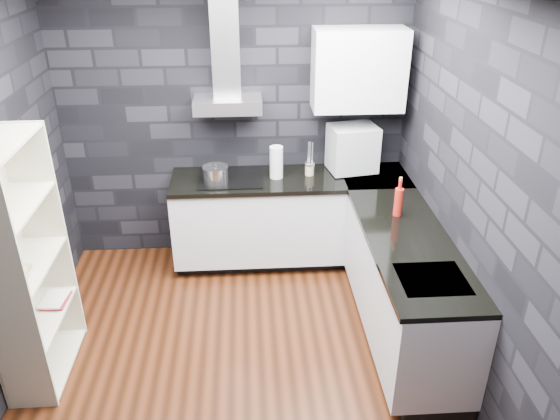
{
  "coord_description": "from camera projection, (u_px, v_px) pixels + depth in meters",
  "views": [
    {
      "loc": [
        0.11,
        -3.3,
        2.95
      ],
      "look_at": [
        0.35,
        0.45,
        1.0
      ],
      "focal_mm": 35.0,
      "sensor_mm": 36.0,
      "label": 1
    }
  ],
  "objects": [
    {
      "name": "toekick_back",
      "position": [
        289.0,
        253.0,
        5.47
      ],
      "size": [
        2.18,
        0.5,
        0.1
      ],
      "primitive_type": "cube",
      "color": "black",
      "rests_on": "ground"
    },
    {
      "name": "red_bottle",
      "position": [
        398.0,
        202.0,
        4.32
      ],
      "size": [
        0.07,
        0.07,
        0.23
      ],
      "primitive_type": "cylinder",
      "rotation": [
        0.0,
        0.0,
        0.01
      ],
      "color": "#AC1E14",
      "rests_on": "counter_right_top"
    },
    {
      "name": "counter_right_top",
      "position": [
        410.0,
        242.0,
        4.03
      ],
      "size": [
        0.62,
        1.8,
        0.04
      ],
      "primitive_type": "cube",
      "color": "black",
      "rests_on": "counter_right_cab"
    },
    {
      "name": "counter_corner_top",
      "position": [
        375.0,
        177.0,
        5.1
      ],
      "size": [
        0.62,
        0.62,
        0.04
      ],
      "primitive_type": "cube",
      "color": "black",
      "rests_on": "counter_right_cab"
    },
    {
      "name": "counter_right_cab",
      "position": [
        405.0,
        287.0,
        4.22
      ],
      "size": [
        0.6,
        1.8,
        0.76
      ],
      "primitive_type": "cube",
      "color": "silver",
      "rests_on": "ground"
    },
    {
      "name": "bookshelf",
      "position": [
        26.0,
        266.0,
        3.71
      ],
      "size": [
        0.59,
        0.87,
        1.8
      ],
      "primitive_type": "cube",
      "rotation": [
        0.0,
        0.0,
        0.34
      ],
      "color": "beige",
      "rests_on": "ground"
    },
    {
      "name": "counter_back_cab",
      "position": [
        290.0,
        217.0,
        5.24
      ],
      "size": [
        2.2,
        0.6,
        0.76
      ],
      "primitive_type": "cube",
      "color": "silver",
      "rests_on": "ground"
    },
    {
      "name": "book_red",
      "position": [
        42.0,
        290.0,
        4.03
      ],
      "size": [
        0.17,
        0.03,
        0.23
      ],
      "primitive_type": "imported",
      "rotation": [
        0.0,
        0.0,
        -0.04
      ],
      "color": "maroon",
      "rests_on": "bookshelf"
    },
    {
      "name": "fruit_bowl",
      "position": [
        17.0,
        274.0,
        3.57
      ],
      "size": [
        0.2,
        0.2,
        0.05
      ],
      "primitive_type": "imported",
      "rotation": [
        0.0,
        0.0,
        -0.02
      ],
      "color": "silver",
      "rests_on": "bookshelf"
    },
    {
      "name": "ground",
      "position": [
        239.0,
        351.0,
        4.28
      ],
      "size": [
        3.2,
        3.2,
        0.0
      ],
      "primitive_type": "plane",
      "color": "#411D0D"
    },
    {
      "name": "toekick_right",
      "position": [
        404.0,
        330.0,
        4.42
      ],
      "size": [
        0.5,
        1.78,
        0.1
      ],
      "primitive_type": "cube",
      "color": "black",
      "rests_on": "ground"
    },
    {
      "name": "book_second",
      "position": [
        40.0,
        287.0,
        4.02
      ],
      "size": [
        0.17,
        0.04,
        0.23
      ],
      "primitive_type": "imported",
      "rotation": [
        0.0,
        0.0,
        -0.11
      ],
      "color": "#B2B2B2",
      "rests_on": "bookshelf"
    },
    {
      "name": "upper_cabinet",
      "position": [
        359.0,
        70.0,
        4.75
      ],
      "size": [
        0.8,
        0.35,
        0.7
      ],
      "primitive_type": "cube",
      "color": "silver",
      "rests_on": "wall_back"
    },
    {
      "name": "utensil_crock",
      "position": [
        310.0,
        168.0,
        5.08
      ],
      "size": [
        0.09,
        0.09,
        0.12
      ],
      "primitive_type": "cylinder",
      "rotation": [
        0.0,
        0.0,
        -0.01
      ],
      "color": "silver",
      "rests_on": "counter_back_top"
    },
    {
      "name": "pot",
      "position": [
        216.0,
        175.0,
        4.89
      ],
      "size": [
        0.29,
        0.29,
        0.13
      ],
      "primitive_type": "cylinder",
      "rotation": [
        0.0,
        0.0,
        -0.37
      ],
      "color": "silver",
      "rests_on": "cooktop"
    },
    {
      "name": "wall_right",
      "position": [
        469.0,
        189.0,
        3.75
      ],
      "size": [
        0.05,
        3.2,
        2.7
      ],
      "primitive_type": "cube",
      "color": "black",
      "rests_on": "ground"
    },
    {
      "name": "cooktop",
      "position": [
        231.0,
        178.0,
        5.01
      ],
      "size": [
        0.58,
        0.5,
        0.01
      ],
      "primitive_type": "cube",
      "color": "black",
      "rests_on": "counter_back_top"
    },
    {
      "name": "storage_jar",
      "position": [
        309.0,
        170.0,
        5.06
      ],
      "size": [
        0.09,
        0.09,
        0.1
      ],
      "primitive_type": "cylinder",
      "rotation": [
        0.0,
        0.0,
        -0.13
      ],
      "color": "tan",
      "rests_on": "counter_back_top"
    },
    {
      "name": "glass_vase",
      "position": [
        276.0,
        162.0,
        4.97
      ],
      "size": [
        0.14,
        0.14,
        0.3
      ],
      "primitive_type": "cylinder",
      "rotation": [
        0.0,
        0.0,
        0.22
      ],
      "color": "white",
      "rests_on": "counter_back_top"
    },
    {
      "name": "wall_front",
      "position": [
        227.0,
        370.0,
        2.22
      ],
      "size": [
        3.2,
        0.05,
        2.7
      ],
      "primitive_type": "cube",
      "color": "black",
      "rests_on": "ground"
    },
    {
      "name": "sink_rim",
      "position": [
        432.0,
        279.0,
        3.59
      ],
      "size": [
        0.44,
        0.4,
        0.01
      ],
      "primitive_type": "cube",
      "color": "silver",
      "rests_on": "counter_right_top"
    },
    {
      "name": "hood_chimney",
      "position": [
        225.0,
        44.0,
        4.65
      ],
      "size": [
        0.24,
        0.2,
        0.9
      ],
      "primitive_type": "cube",
      "color": "silver",
      "rests_on": "hood_body"
    },
    {
      "name": "hood_body",
      "position": [
        228.0,
        104.0,
        4.82
      ],
      "size": [
        0.6,
        0.34,
        0.12
      ],
      "primitive_type": "cube",
      "color": "silver",
      "rests_on": "wall_back"
    },
    {
      "name": "wall_back",
      "position": [
        235.0,
        120.0,
        5.1
      ],
      "size": [
        3.2,
        0.05,
        2.7
      ],
      "primitive_type": "cube",
      "color": "black",
      "rests_on": "ground"
    },
    {
      "name": "appliance_garage",
      "position": [
        352.0,
        148.0,
        5.08
      ],
      "size": [
        0.48,
        0.4,
        0.43
      ],
      "primitive_type": "cube",
      "rotation": [
        0.0,
        0.0,
        0.17
      ],
      "color": "#B5B9BE",
      "rests_on": "counter_back_top"
    },
    {
      "name": "counter_back_top",
      "position": [
        290.0,
        179.0,
        5.04
      ],
      "size": [
        2.2,
        0.62,
        0.04
      ],
      "primitive_type": "cube",
      "color": "black",
      "rests_on": "counter_back_cab"
    }
  ]
}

